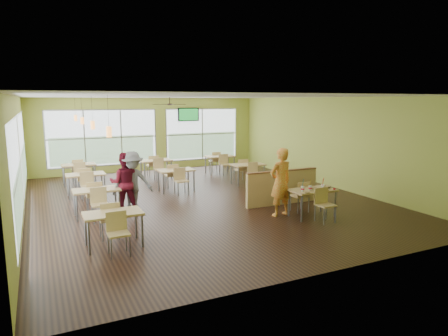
{
  "coord_description": "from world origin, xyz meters",
  "views": [
    {
      "loc": [
        -4.55,
        -11.36,
        3.08
      ],
      "look_at": [
        0.41,
        -0.84,
        1.11
      ],
      "focal_mm": 32.0,
      "sensor_mm": 36.0,
      "label": 1
    }
  ],
  "objects_px": {
    "half_wall_divider": "(282,187)",
    "man_plaid": "(281,182)",
    "main_table": "(312,194)",
    "food_basket": "(327,187)"
  },
  "relations": [
    {
      "from": "half_wall_divider",
      "to": "man_plaid",
      "type": "relative_size",
      "value": 1.3
    },
    {
      "from": "man_plaid",
      "to": "food_basket",
      "type": "relative_size",
      "value": 8.29
    },
    {
      "from": "main_table",
      "to": "half_wall_divider",
      "type": "relative_size",
      "value": 0.63
    },
    {
      "from": "main_table",
      "to": "man_plaid",
      "type": "bearing_deg",
      "value": 147.8
    },
    {
      "from": "main_table",
      "to": "half_wall_divider",
      "type": "bearing_deg",
      "value": 90.0
    },
    {
      "from": "main_table",
      "to": "half_wall_divider",
      "type": "distance_m",
      "value": 1.45
    },
    {
      "from": "half_wall_divider",
      "to": "man_plaid",
      "type": "bearing_deg",
      "value": -125.57
    },
    {
      "from": "food_basket",
      "to": "half_wall_divider",
      "type": "bearing_deg",
      "value": 107.45
    },
    {
      "from": "half_wall_divider",
      "to": "food_basket",
      "type": "height_order",
      "value": "half_wall_divider"
    },
    {
      "from": "half_wall_divider",
      "to": "food_basket",
      "type": "distance_m",
      "value": 1.56
    }
  ]
}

